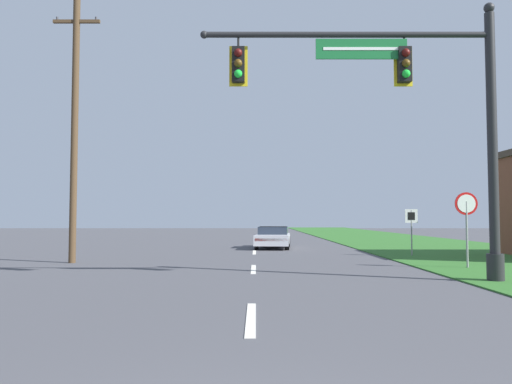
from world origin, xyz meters
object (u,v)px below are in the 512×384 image
Objects in this scene: utility_pole_near at (76,125)px; car_ahead at (274,237)px; stop_sign at (468,213)px; route_sign_post at (413,222)px; signal_mast at (422,113)px.

car_ahead is at bearing 49.45° from utility_pole_near.
stop_sign is (6.08, -11.37, 1.26)m from car_ahead.
stop_sign is 14.52m from utility_pole_near.
route_sign_post is at bearing 91.89° from stop_sign.
stop_sign is at bearing -61.87° from car_ahead.
car_ahead is at bearing 103.06° from signal_mast.
utility_pole_near is (-7.87, -9.20, 4.63)m from car_ahead.
signal_mast is 3.96× the size of route_sign_post.
utility_pole_near is (-13.95, 2.16, 3.37)m from stop_sign.
stop_sign reaches higher than car_ahead.
signal_mast is 3.21× the size of stop_sign.
signal_mast is at bearing -76.94° from car_ahead.
signal_mast reaches higher than stop_sign.
signal_mast is 12.65m from utility_pole_near.
route_sign_post is 0.20× the size of utility_pole_near.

